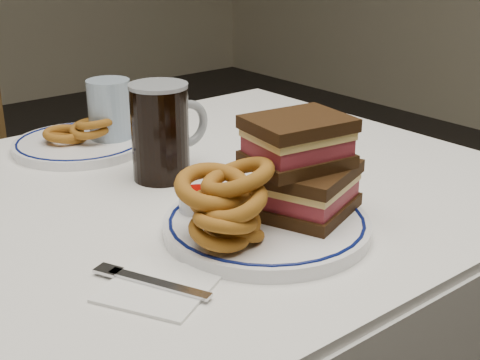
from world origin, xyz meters
TOP-DOWN VIEW (x-y plane):
  - dining_table at (0.00, 0.00)m, footprint 1.27×0.87m
  - main_plate at (0.11, -0.20)m, footprint 0.28×0.28m
  - reuben_sandwich at (0.16, -0.21)m, footprint 0.16×0.15m
  - onion_rings_main at (0.03, -0.21)m, footprint 0.13×0.13m
  - ketchup_ramekin at (0.05, -0.12)m, footprint 0.05×0.05m
  - beer_mug at (0.11, 0.06)m, footprint 0.14×0.09m
  - water_glass at (0.13, 0.26)m, footprint 0.08×0.08m
  - far_plate at (0.07, 0.28)m, footprint 0.24×0.24m
  - onion_rings_far at (0.07, 0.27)m, footprint 0.12×0.11m
  - napkin_fork at (-0.09, -0.23)m, footprint 0.16×0.16m

SIDE VIEW (x-z plane):
  - dining_table at x=0.00m, z-range 0.27..1.02m
  - napkin_fork at x=-0.09m, z-range 0.75..0.76m
  - far_plate at x=0.07m, z-range 0.75..0.77m
  - main_plate at x=0.11m, z-range 0.75..0.77m
  - ketchup_ramekin at x=0.05m, z-range 0.77..0.80m
  - onion_rings_far at x=0.07m, z-range 0.76..0.82m
  - water_glass at x=0.13m, z-range 0.75..0.87m
  - onion_rings_main at x=0.03m, z-range 0.76..0.88m
  - beer_mug at x=0.11m, z-range 0.75..0.91m
  - reuben_sandwich at x=0.16m, z-range 0.77..0.90m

